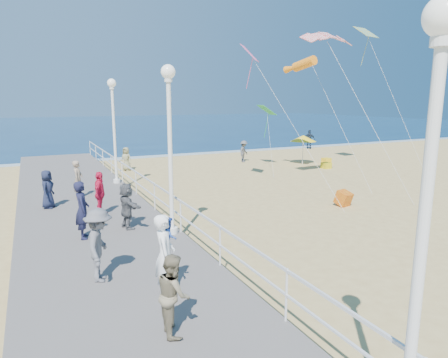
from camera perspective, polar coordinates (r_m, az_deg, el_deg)
name	(u,v)px	position (r m, az deg, el deg)	size (l,w,h in m)	color
ground	(305,223)	(15.78, 11.49, -6.21)	(160.00, 160.00, 0.00)	tan
ocean	(85,126)	(77.59, -19.22, 7.15)	(160.00, 90.00, 0.05)	#0D294E
surf_line	(154,156)	(34.01, -9.93, 3.21)	(160.00, 1.20, 0.04)	silver
boardwalk	(105,250)	(12.82, -16.64, -9.64)	(5.00, 44.00, 0.40)	slate
railing	(180,207)	(13.07, -6.24, -3.99)	(0.05, 42.00, 0.55)	white
lamp_post_near	(427,192)	(4.97, 27.00, -1.63)	(0.44, 0.44, 5.32)	white
lamp_post_mid	(170,133)	(12.56, -7.77, 6.54)	(0.44, 0.44, 5.32)	white
lamp_post_far	(114,120)	(21.28, -15.50, 8.11)	(0.44, 0.44, 5.32)	white
woman_holding_toddler	(165,255)	(8.97, -8.45, -10.74)	(0.68, 0.44, 1.86)	white
toddler_held	(169,236)	(9.01, -7.89, -8.12)	(0.43, 0.34, 0.89)	blue
spectator_0	(82,210)	(13.17, -19.59, -4.19)	(0.66, 0.44, 1.82)	#171832
spectator_1	(173,294)	(7.68, -7.24, -15.97)	(0.74, 0.58, 1.53)	#82765A
spectator_2	(99,245)	(10.02, -17.40, -8.97)	(1.15, 0.66, 1.78)	slate
spectator_3	(100,194)	(15.63, -17.31, -2.00)	(0.97, 0.40, 1.66)	#D91B45
spectator_4	(47,189)	(17.40, -23.92, -1.34)	(0.75, 0.49, 1.54)	#181E36
spectator_5	(127,206)	(13.79, -13.69, -3.73)	(1.45, 0.46, 1.56)	#57585C
spectator_6	(78,179)	(18.77, -20.13, -0.02)	(0.60, 0.40, 1.66)	gray
beach_walker_a	(244,151)	(30.50, 2.84, 3.96)	(1.07, 0.61, 1.65)	#535458
beach_walker_b	(309,139)	(39.68, 12.11, 5.56)	(1.09, 0.45, 1.86)	#1B283B
beach_walker_c	(126,159)	(27.54, -13.79, 2.80)	(0.77, 0.50, 1.58)	gray
box_kite	(343,200)	(18.59, 16.69, -2.84)	(0.55, 0.55, 0.60)	red
beach_umbrella	(303,138)	(29.93, 11.26, 5.71)	(1.90, 1.90, 2.14)	white
beach_chair_left	(326,166)	(28.60, 14.38, 1.88)	(0.55, 0.55, 0.40)	gold
beach_chair_right	(326,161)	(30.93, 14.41, 2.56)	(0.55, 0.55, 0.40)	yellow
kite_parafoil	(327,35)	(22.44, 14.56, 19.27)	(2.93, 0.90, 0.30)	red
kite_windsock	(305,64)	(25.10, 11.43, 15.83)	(0.56, 0.56, 2.54)	orange
kite_diamond_pink	(250,53)	(21.13, 3.69, 17.52)	(1.13, 1.13, 0.02)	#EC5799
kite_diamond_multi	(366,32)	(29.50, 19.63, 19.15)	(1.36, 1.36, 0.02)	#1793C4
kite_diamond_green	(267,110)	(27.87, 6.11, 9.78)	(1.22, 1.22, 0.02)	green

